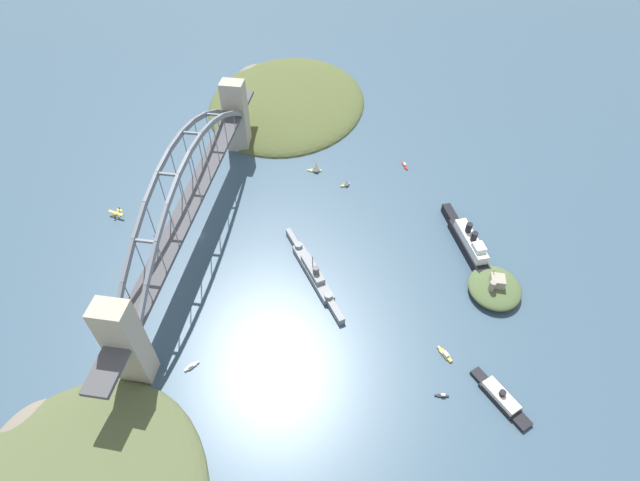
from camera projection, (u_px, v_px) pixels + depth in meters
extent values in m
plane|color=#385166|center=(201.00, 236.00, 324.44)|extent=(1400.00, 1400.00, 0.00)
cube|color=#ADA38E|center=(236.00, 116.00, 372.39)|extent=(12.09, 16.82, 56.72)
cube|color=#ADA38E|center=(125.00, 343.00, 235.43)|extent=(12.09, 16.82, 56.72)
cube|color=#47474C|center=(192.00, 199.00, 300.90)|extent=(188.67, 13.31, 2.40)
cube|color=#47474C|center=(242.00, 99.00, 381.70)|extent=(24.00, 13.31, 2.40)
cube|color=#47474C|center=(106.00, 372.00, 220.11)|extent=(24.00, 13.31, 2.40)
cube|color=slate|center=(222.00, 112.00, 356.58)|extent=(21.25, 1.80, 15.69)
cube|color=slate|center=(211.00, 113.00, 334.91)|extent=(20.95, 1.80, 12.97)
cube|color=slate|center=(200.00, 117.00, 315.34)|extent=(20.59, 1.80, 10.24)
cube|color=slate|center=(188.00, 126.00, 297.87)|extent=(20.17, 1.80, 7.47)
cube|color=slate|center=(176.00, 141.00, 282.49)|extent=(19.71, 1.80, 4.64)
cube|color=slate|center=(164.00, 161.00, 269.20)|extent=(19.71, 1.80, 4.64)
cube|color=slate|center=(151.00, 188.00, 258.02)|extent=(20.17, 1.80, 7.47)
cube|color=slate|center=(139.00, 221.00, 248.92)|extent=(20.59, 1.80, 10.24)
cube|color=slate|center=(128.00, 261.00, 241.93)|extent=(20.95, 1.80, 12.97)
cube|color=slate|center=(118.00, 307.00, 237.03)|extent=(21.25, 1.80, 15.69)
cube|color=slate|center=(238.00, 114.00, 355.35)|extent=(21.25, 1.80, 15.69)
cube|color=slate|center=(228.00, 114.00, 333.68)|extent=(20.95, 1.80, 12.97)
cube|color=slate|center=(218.00, 119.00, 314.11)|extent=(20.59, 1.80, 10.24)
cube|color=slate|center=(207.00, 128.00, 296.63)|extent=(20.17, 1.80, 7.47)
cube|color=slate|center=(196.00, 143.00, 281.26)|extent=(19.71, 1.80, 4.64)
cube|color=slate|center=(184.00, 163.00, 267.97)|extent=(19.71, 1.80, 4.64)
cube|color=slate|center=(173.00, 190.00, 256.78)|extent=(20.17, 1.80, 7.47)
cube|color=slate|center=(162.00, 224.00, 247.69)|extent=(20.59, 1.80, 10.24)
cube|color=slate|center=(151.00, 264.00, 240.69)|extent=(20.95, 1.80, 12.97)
cube|color=slate|center=(142.00, 310.00, 235.79)|extent=(21.25, 1.80, 15.69)
cube|color=slate|center=(234.00, 114.00, 367.32)|extent=(1.40, 11.98, 1.40)
cube|color=slate|center=(214.00, 115.00, 323.99)|extent=(1.40, 11.98, 1.40)
cube|color=slate|center=(192.00, 133.00, 289.04)|extent=(1.40, 11.98, 1.40)
cube|color=slate|center=(168.00, 174.00, 262.47)|extent=(1.40, 11.98, 1.40)
cube|color=slate|center=(145.00, 241.00, 244.29)|extent=(1.40, 11.98, 1.40)
cube|color=slate|center=(125.00, 333.00, 234.48)|extent=(1.40, 11.98, 1.40)
cylinder|color=slate|center=(218.00, 119.00, 349.51)|extent=(0.56, 0.56, 11.83)
cylinder|color=slate|center=(234.00, 120.00, 348.27)|extent=(0.56, 0.56, 11.83)
cylinder|color=slate|center=(208.00, 128.00, 332.55)|extent=(0.56, 0.56, 21.96)
cylinder|color=slate|center=(225.00, 130.00, 331.32)|extent=(0.56, 0.56, 21.96)
cylinder|color=slate|center=(198.00, 140.00, 316.65)|extent=(0.56, 0.56, 29.20)
cylinder|color=slate|center=(216.00, 142.00, 315.42)|extent=(0.56, 0.56, 29.20)
cylinder|color=slate|center=(188.00, 155.00, 301.79)|extent=(0.56, 0.56, 33.54)
cylinder|color=slate|center=(206.00, 157.00, 300.56)|extent=(0.56, 0.56, 33.54)
cylinder|color=slate|center=(176.00, 174.00, 287.99)|extent=(0.56, 0.56, 34.99)
cylinder|color=slate|center=(196.00, 176.00, 286.75)|extent=(0.56, 0.56, 34.99)
cylinder|color=slate|center=(164.00, 197.00, 275.23)|extent=(0.56, 0.56, 33.54)
cylinder|color=slate|center=(185.00, 199.00, 273.99)|extent=(0.56, 0.56, 33.54)
cylinder|color=slate|center=(152.00, 223.00, 263.51)|extent=(0.56, 0.56, 29.20)
cylinder|color=slate|center=(173.00, 226.00, 262.28)|extent=(0.56, 0.56, 29.20)
cylinder|color=slate|center=(139.00, 255.00, 252.85)|extent=(0.56, 0.56, 21.96)
cylinder|color=slate|center=(162.00, 257.00, 251.62)|extent=(0.56, 0.56, 21.96)
cylinder|color=slate|center=(126.00, 290.00, 243.23)|extent=(0.56, 0.56, 11.83)
cylinder|color=slate|center=(149.00, 293.00, 242.00)|extent=(0.56, 0.56, 11.83)
ellipsoid|color=#4C562D|center=(287.00, 103.00, 439.49)|extent=(166.99, 137.67, 23.39)
ellipsoid|color=#756B5B|center=(256.00, 79.00, 469.02)|extent=(58.45, 41.30, 12.87)
ellipsoid|color=#756B5B|center=(26.00, 452.00, 227.71)|extent=(52.67, 36.91, 11.43)
cube|color=black|center=(469.00, 248.00, 312.72)|extent=(47.38, 24.79, 6.40)
cube|color=black|center=(490.00, 286.00, 291.43)|extent=(16.46, 10.05, 6.40)
cube|color=black|center=(450.00, 215.00, 334.00)|extent=(16.80, 10.95, 6.40)
cube|color=white|center=(471.00, 241.00, 308.31)|extent=(35.85, 19.42, 5.78)
cube|color=white|center=(479.00, 247.00, 298.47)|extent=(9.62, 8.90, 3.20)
cylinder|color=black|center=(474.00, 236.00, 302.76)|extent=(3.95, 3.95, 6.24)
cylinder|color=black|center=(469.00, 228.00, 308.15)|extent=(3.95, 3.95, 6.24)
cylinder|color=tan|center=(492.00, 274.00, 286.82)|extent=(0.50, 0.50, 10.00)
cube|color=gray|center=(313.00, 273.00, 299.66)|extent=(43.80, 32.29, 4.36)
cube|color=gray|center=(293.00, 239.00, 319.65)|extent=(15.05, 11.44, 4.36)
cube|color=gray|center=(336.00, 312.00, 279.68)|extent=(15.40, 11.97, 4.36)
cube|color=gray|center=(313.00, 269.00, 296.95)|extent=(23.06, 17.89, 3.15)
cylinder|color=gray|center=(298.00, 245.00, 311.03)|extent=(4.89, 4.89, 2.20)
cylinder|color=gray|center=(328.00, 296.00, 283.55)|extent=(4.89, 4.89, 2.20)
cylinder|color=gray|center=(313.00, 262.00, 292.19)|extent=(0.60, 0.60, 10.00)
cylinder|color=#4C4C51|center=(316.00, 270.00, 291.22)|extent=(3.84, 3.84, 4.40)
cube|color=black|center=(500.00, 398.00, 244.91)|extent=(22.02, 20.44, 2.12)
cube|color=black|center=(479.00, 375.00, 253.46)|extent=(9.30, 9.12, 2.12)
cube|color=black|center=(522.00, 422.00, 236.36)|extent=(10.05, 10.01, 2.12)
cube|color=beige|center=(501.00, 396.00, 243.14)|extent=(19.83, 18.31, 2.76)
cylinder|color=black|center=(502.00, 393.00, 241.28)|extent=(3.31, 3.31, 2.40)
ellipsoid|color=#4C6038|center=(495.00, 288.00, 289.58)|extent=(34.30, 31.05, 7.59)
cube|color=#9E937F|center=(497.00, 282.00, 285.41)|extent=(8.00, 8.00, 6.96)
cylinder|color=gray|center=(492.00, 287.00, 282.45)|extent=(3.60, 3.60, 7.66)
cylinder|color=#B7B7B2|center=(160.00, 240.00, 321.23)|extent=(2.64, 6.06, 0.90)
cylinder|color=#B7B7B2|center=(161.00, 236.00, 323.77)|extent=(2.64, 6.06, 0.90)
cylinder|color=navy|center=(160.00, 239.00, 320.41)|extent=(0.14, 0.14, 1.35)
cylinder|color=navy|center=(160.00, 235.00, 322.96)|extent=(0.14, 0.14, 1.35)
ellipsoid|color=beige|center=(160.00, 235.00, 320.77)|extent=(3.28, 7.34, 1.19)
cylinder|color=navy|center=(154.00, 236.00, 320.43)|extent=(1.31, 1.10, 1.13)
cube|color=beige|center=(158.00, 235.00, 320.31)|extent=(9.79, 4.48, 0.20)
cube|color=beige|center=(165.00, 235.00, 321.01)|extent=(3.86, 2.14, 0.12)
cube|color=navy|center=(164.00, 233.00, 320.12)|extent=(0.44, 1.09, 1.50)
cylinder|color=#B7B7B2|center=(120.00, 216.00, 336.97)|extent=(6.26, 2.42, 0.90)
cylinder|color=#B7B7B2|center=(116.00, 215.00, 337.86)|extent=(6.26, 2.42, 0.90)
cylinder|color=maroon|center=(119.00, 215.00, 336.14)|extent=(0.14, 0.14, 1.40)
cylinder|color=maroon|center=(116.00, 214.00, 337.02)|extent=(0.14, 0.14, 1.40)
ellipsoid|color=gold|center=(117.00, 213.00, 335.56)|extent=(6.90, 3.08, 1.44)
cylinder|color=maroon|center=(114.00, 215.00, 333.62)|extent=(1.12, 1.52, 1.37)
cube|color=gold|center=(116.00, 213.00, 334.58)|extent=(4.57, 11.77, 0.20)
cube|color=gold|center=(120.00, 210.00, 337.34)|extent=(2.18, 4.59, 0.12)
cube|color=maroon|center=(119.00, 208.00, 336.38)|extent=(1.10, 0.39, 1.50)
cube|color=gold|center=(314.00, 170.00, 371.74)|extent=(3.75, 6.63, 0.81)
cube|color=gold|center=(309.00, 170.00, 371.82)|extent=(1.60, 2.25, 0.81)
cube|color=gold|center=(320.00, 171.00, 371.65)|extent=(1.87, 2.28, 0.81)
cylinder|color=tan|center=(314.00, 165.00, 367.96)|extent=(0.16, 0.16, 9.67)
cone|color=silver|center=(316.00, 165.00, 368.27)|extent=(6.44, 6.44, 7.73)
cube|color=gold|center=(345.00, 185.00, 359.59)|extent=(4.33, 4.80, 1.03)
cube|color=gold|center=(342.00, 186.00, 358.59)|extent=(1.63, 1.74, 1.03)
cube|color=gold|center=(349.00, 184.00, 360.59)|extent=(1.77, 1.85, 1.03)
cylinder|color=tan|center=(345.00, 181.00, 356.77)|extent=(0.16, 0.16, 6.41)
cone|color=white|center=(346.00, 181.00, 357.44)|extent=(5.79, 5.79, 5.13)
cube|color=#B2231E|center=(405.00, 166.00, 375.47)|extent=(6.29, 4.14, 0.93)
cube|color=#B2231E|center=(407.00, 169.00, 372.79)|extent=(2.26, 1.78, 0.93)
cube|color=#B2231E|center=(403.00, 163.00, 378.14)|extent=(2.35, 1.98, 0.93)
cube|color=beige|center=(405.00, 164.00, 375.19)|extent=(3.38, 2.62, 1.21)
cube|color=gold|center=(444.00, 354.00, 262.48)|extent=(6.73, 6.22, 1.27)
cube|color=gold|center=(439.00, 348.00, 265.04)|extent=(2.62, 2.53, 1.27)
cube|color=gold|center=(450.00, 360.00, 259.91)|extent=(2.81, 2.75, 1.27)
cube|color=beige|center=(446.00, 354.00, 261.07)|extent=(3.88, 3.74, 1.29)
cube|color=silver|center=(192.00, 366.00, 257.51)|extent=(5.00, 4.76, 1.25)
cube|color=silver|center=(197.00, 363.00, 259.00)|extent=(1.93, 1.88, 1.25)
cube|color=silver|center=(186.00, 370.00, 256.01)|extent=(2.06, 2.02, 1.25)
cube|color=beige|center=(190.00, 366.00, 256.41)|extent=(2.86, 2.78, 1.01)
cube|color=black|center=(442.00, 396.00, 246.34)|extent=(1.82, 4.37, 0.82)
cube|color=black|center=(436.00, 395.00, 246.48)|extent=(0.93, 1.48, 0.82)
cube|color=black|center=(447.00, 396.00, 246.20)|extent=(1.09, 1.50, 0.82)
cube|color=beige|center=(443.00, 395.00, 245.54)|extent=(1.35, 2.22, 1.33)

